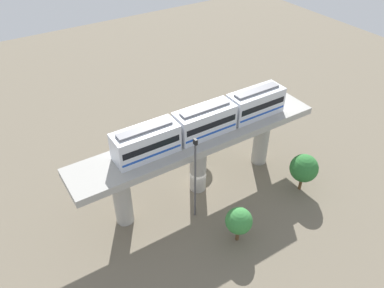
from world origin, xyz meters
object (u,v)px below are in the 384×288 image
(parked_car_silver, at_px, (188,118))
(signal_post, at_px, (195,176))
(tree_near_viaduct, at_px, (239,221))
(parked_car_orange, at_px, (112,165))
(tree_mid_lot, at_px, (202,132))
(parked_car_blue, at_px, (157,137))
(train, at_px, (205,121))
(tree_far_corner, at_px, (304,168))

(parked_car_silver, distance_m, signal_post, 18.89)
(parked_car_silver, height_order, tree_near_viaduct, tree_near_viaduct)
(tree_near_viaduct, relative_size, signal_post, 0.40)
(parked_car_orange, xyz_separation_m, tree_mid_lot, (3.44, 11.09, 2.96))
(tree_mid_lot, bearing_deg, parked_car_blue, -148.70)
(tree_mid_lot, bearing_deg, train, -31.28)
(train, distance_m, parked_car_blue, 13.67)
(train, distance_m, parked_car_orange, 14.43)
(tree_far_corner, bearing_deg, parked_car_blue, -150.64)
(train, bearing_deg, tree_mid_lot, 148.72)
(tree_near_viaduct, height_order, tree_far_corner, tree_far_corner)
(parked_car_orange, bearing_deg, tree_mid_lot, 86.74)
(parked_car_blue, height_order, parked_car_silver, same)
(parked_car_blue, bearing_deg, tree_far_corner, 20.84)
(parked_car_blue, bearing_deg, tree_near_viaduct, -11.91)
(tree_near_viaduct, distance_m, tree_far_corner, 11.06)
(parked_car_blue, bearing_deg, parked_car_orange, -82.09)
(train, bearing_deg, parked_car_blue, -177.74)
(parked_car_orange, distance_m, tree_mid_lot, 11.99)
(signal_post, bearing_deg, parked_car_blue, 168.15)
(train, relative_size, tree_mid_lot, 4.09)
(parked_car_blue, bearing_deg, signal_post, -20.37)
(parked_car_blue, relative_size, signal_post, 0.43)
(tree_near_viaduct, bearing_deg, signal_post, -160.67)
(train, xyz_separation_m, tree_mid_lot, (-5.00, 3.04, -5.53))
(parked_car_silver, bearing_deg, train, -34.77)
(tree_far_corner, bearing_deg, tree_near_viaduct, -79.74)
(parked_car_silver, relative_size, signal_post, 0.43)
(tree_mid_lot, bearing_deg, parked_car_orange, -107.25)
(train, height_order, parked_car_blue, train)
(parked_car_orange, relative_size, signal_post, 0.44)
(parked_car_blue, xyz_separation_m, tree_mid_lot, (5.69, 3.46, 2.96))
(parked_car_orange, xyz_separation_m, parked_car_silver, (-3.96, 13.75, 0.00))
(parked_car_blue, relative_size, tree_near_viaduct, 1.06)
(train, xyz_separation_m, parked_car_silver, (-12.41, 5.69, -8.49))
(train, distance_m, tree_near_viaduct, 10.85)
(tree_near_viaduct, relative_size, tree_far_corner, 0.86)
(parked_car_blue, distance_m, tree_near_viaduct, 19.42)
(parked_car_orange, bearing_deg, train, 57.62)
(train, relative_size, parked_car_blue, 4.64)
(parked_car_orange, bearing_deg, parked_car_silver, 120.07)
(tree_mid_lot, bearing_deg, tree_far_corner, 28.38)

